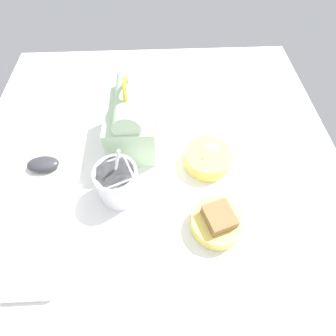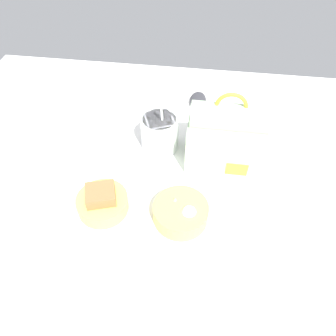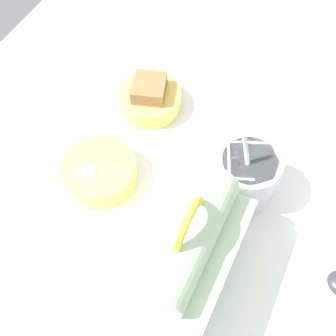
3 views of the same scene
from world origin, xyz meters
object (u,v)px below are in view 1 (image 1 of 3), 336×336
bento_bowl_snacks (208,158)px  bento_bowl_sandwich (217,222)px  keyboard (36,232)px  soup_cup (118,182)px  lunch_bag (131,120)px  computer_mouse (43,164)px

bento_bowl_snacks → bento_bowl_sandwich: bearing=179.3°
keyboard → soup_cup: 23.14cm
lunch_bag → bento_bowl_sandwich: size_ratio=1.78×
keyboard → computer_mouse: (20.16, 2.56, 0.40)cm
bento_bowl_sandwich → bento_bowl_snacks: bearing=-0.7°
soup_cup → bento_bowl_snacks: size_ratio=1.30×
lunch_bag → bento_bowl_snacks: (-9.72, -21.51, -6.32)cm
keyboard → computer_mouse: bearing=7.2°
soup_cup → bento_bowl_snacks: soup_cup is taller
lunch_bag → soup_cup: size_ratio=1.31×
bento_bowl_sandwich → lunch_bag: bearing=36.0°
keyboard → bento_bowl_snacks: bento_bowl_snacks is taller
soup_cup → computer_mouse: bearing=66.9°
bento_bowl_sandwich → computer_mouse: bearing=66.6°
bento_bowl_snacks → computer_mouse: bearing=89.1°
soup_cup → bento_bowl_snacks: bearing=-70.2°
lunch_bag → computer_mouse: lunch_bag is taller
lunch_bag → bento_bowl_snacks: 24.43cm
keyboard → bento_bowl_sandwich: size_ratio=2.43×
soup_cup → bento_bowl_snacks: 26.37cm
soup_cup → bento_bowl_sandwich: soup_cup is taller
lunch_bag → bento_bowl_snacks: bearing=-114.3°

